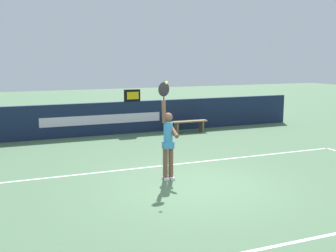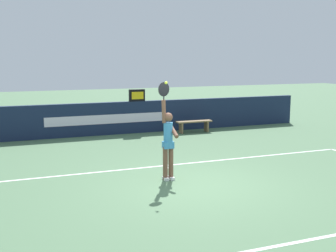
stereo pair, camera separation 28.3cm
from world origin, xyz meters
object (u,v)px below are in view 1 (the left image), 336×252
object	(u,v)px
tennis_ball	(167,83)
courtside_bench_near	(189,123)
speed_display	(132,95)
tennis_player	(168,140)

from	to	relation	value
tennis_ball	courtside_bench_near	xyz separation A→B (m)	(3.50, 6.03, -2.01)
speed_display	tennis_ball	xyz separation A→B (m)	(-1.40, -6.78, 0.90)
speed_display	tennis_ball	bearing A→B (deg)	-101.66
speed_display	tennis_player	distance (m)	6.62
courtside_bench_near	tennis_player	bearing A→B (deg)	-120.18
tennis_ball	courtside_bench_near	world-z (taller)	tennis_ball
tennis_player	courtside_bench_near	size ratio (longest dim) A/B	1.64
speed_display	tennis_player	bearing A→B (deg)	-100.81
tennis_player	tennis_ball	world-z (taller)	tennis_ball
speed_display	tennis_ball	world-z (taller)	tennis_ball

